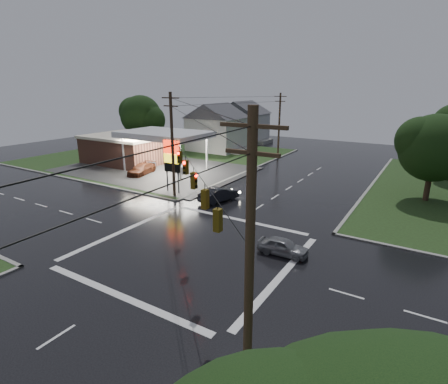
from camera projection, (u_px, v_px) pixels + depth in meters
The scene contains 15 objects.
ground at pixel (193, 249), 25.71m from camera, with size 120.00×120.00×0.00m, color black.
grass_nw at pixel (161, 156), 59.92m from camera, with size 36.00×36.00×0.08m, color #1E2F15.
gas_station at pixel (134, 147), 53.89m from camera, with size 26.20×18.00×5.60m.
pylon_sign at pixel (172, 158), 38.37m from camera, with size 2.00×0.35×6.00m.
utility_pole_nw at pixel (172, 144), 36.56m from camera, with size 2.20×0.32×11.00m.
utility_pole_se at pixel (249, 269), 11.55m from camera, with size 2.20×0.32×11.00m.
utility_pole_n at pixel (279, 123), 59.88m from camera, with size 2.20×0.32×10.50m.
traffic_signals at pixel (191, 163), 23.81m from camera, with size 26.87×26.87×1.47m.
house_near at pixel (217, 127), 64.29m from camera, with size 11.05×8.48×8.60m.
house_far at pixel (243, 121), 74.58m from camera, with size 11.05×8.48×8.60m.
tree_nw_behind at pixel (142, 116), 65.33m from camera, with size 8.93×7.60×10.00m.
tree_ne_near at pixel (436, 148), 34.96m from camera, with size 7.99×6.80×8.98m.
car_north at pixel (219, 194), 36.27m from camera, with size 1.58×4.52×1.49m, color black.
car_crossing at pixel (283, 246), 24.77m from camera, with size 1.46×3.62×1.23m, color slate.
car_pump at pixel (142, 169), 47.43m from camera, with size 2.07×5.09×1.48m, color #4E2211.
Camera 1 is at (14.18, -18.73, 11.51)m, focal length 28.00 mm.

